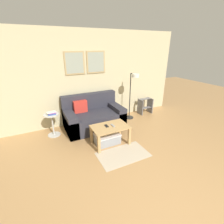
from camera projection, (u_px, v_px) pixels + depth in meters
The scene contains 11 objects.
wall_back at pixel (90, 78), 4.57m from camera, with size 5.60×0.09×2.55m.
area_rug at pixel (123, 154), 3.42m from camera, with size 1.06×0.63×0.01m, color #C1B299.
couch at pixel (93, 117), 4.49m from camera, with size 1.56×0.92×0.89m.
coffee_table at pixel (110, 130), 3.70m from camera, with size 0.83×0.55×0.44m.
storage_bin at pixel (107, 138), 3.79m from camera, with size 0.57×0.39×0.23m.
floor_lamp at pixel (133, 90), 4.70m from camera, with size 0.27×0.47×1.41m.
side_table at pixel (52, 123), 4.04m from camera, with size 0.37×0.37×0.58m.
book_stack at pixel (52, 113), 3.96m from camera, with size 0.23×0.18×0.06m.
remote_control at pixel (113, 125), 3.68m from camera, with size 0.04×0.15×0.02m, color #99999E.
cell_phone at pixel (106, 126), 3.68m from camera, with size 0.07×0.14×0.01m, color black.
step_stool at pixel (145, 106), 5.44m from camera, with size 0.43×0.29×0.50m.
Camera 1 is at (-1.50, -0.65, 2.14)m, focal length 26.00 mm.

